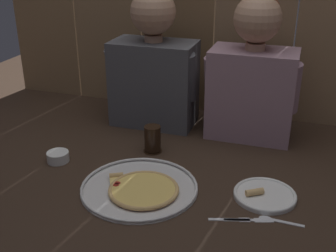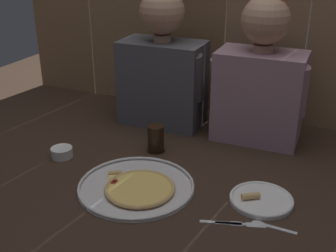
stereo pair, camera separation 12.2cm
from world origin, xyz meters
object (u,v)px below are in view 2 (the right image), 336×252
at_px(dinner_plate, 261,199).
at_px(diner_left, 162,62).
at_px(pizza_tray, 137,186).
at_px(drinking_glass, 156,139).
at_px(dipping_bowl, 62,152).
at_px(diner_right, 261,74).

bearing_deg(dinner_plate, diner_left, 139.59).
height_order(pizza_tray, drinking_glass, drinking_glass).
height_order(dinner_plate, dipping_bowl, dipping_bowl).
bearing_deg(dipping_bowl, drinking_glass, 31.20).
height_order(dinner_plate, diner_right, diner_right).
distance_m(drinking_glass, diner_left, 0.38).
xyz_separation_m(dinner_plate, diner_right, (-0.13, 0.48, 0.28)).
distance_m(drinking_glass, dipping_bowl, 0.38).
bearing_deg(drinking_glass, diner_left, 108.20).
bearing_deg(dipping_bowl, diner_right, 35.42).
relative_size(pizza_tray, diner_left, 0.66).
bearing_deg(diner_right, dinner_plate, -75.37).
height_order(dipping_bowl, diner_left, diner_left).
distance_m(pizza_tray, diner_right, 0.70).
height_order(pizza_tray, diner_right, diner_right).
relative_size(diner_left, diner_right, 1.01).
relative_size(dinner_plate, diner_right, 0.35).
bearing_deg(dinner_plate, diner_right, 104.63).
relative_size(pizza_tray, drinking_glass, 3.69).
bearing_deg(drinking_glass, diner_right, 38.98).
distance_m(pizza_tray, dipping_bowl, 0.40).
bearing_deg(dinner_plate, drinking_glass, 157.06).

